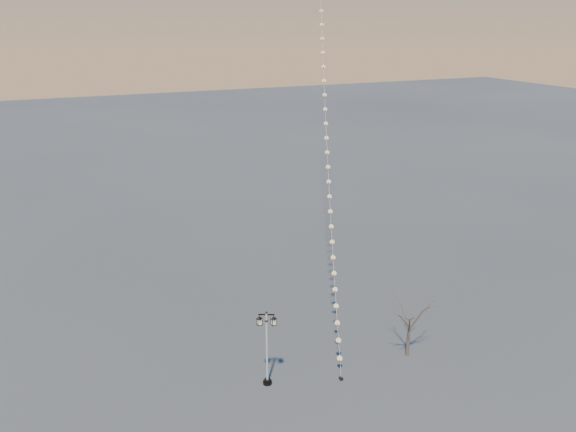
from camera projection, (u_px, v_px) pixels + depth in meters
ground at (314, 393)px, 32.71m from camera, size 300.00×300.00×0.00m
street_lamp at (267, 345)px, 32.61m from camera, size 1.22×0.80×5.12m
bare_tree at (410, 316)px, 35.44m from camera, size 2.60×2.60×4.32m
kite_train at (325, 38)px, 44.95m from camera, size 15.15×35.75×40.13m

